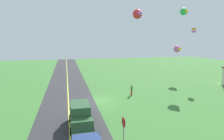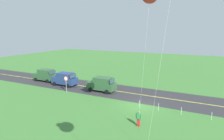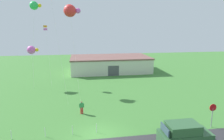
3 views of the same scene
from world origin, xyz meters
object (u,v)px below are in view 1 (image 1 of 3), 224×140
at_px(kite_red_low, 138,14).
at_px(kite_green_far, 184,11).
at_px(person_adult_near, 132,90).
at_px(kite_blue_mid, 177,49).
at_px(car_suv_foreground, 80,115).
at_px(kite_yellow_high, 194,30).
at_px(stop_sign, 124,127).

bearing_deg(kite_red_low, kite_green_far, 117.69).
xyz_separation_m(person_adult_near, kite_blue_mid, (-8.11, 12.70, 5.62)).
distance_m(car_suv_foreground, person_adult_near, 12.00).
bearing_deg(car_suv_foreground, person_adult_near, 136.24).
bearing_deg(kite_blue_mid, person_adult_near, -57.42).
bearing_deg(kite_yellow_high, person_adult_near, -67.87).
bearing_deg(kite_green_far, car_suv_foreground, -53.43).
distance_m(stop_sign, kite_green_far, 30.11).
relative_size(car_suv_foreground, kite_yellow_high, 0.42).
height_order(stop_sign, person_adult_near, stop_sign).
xyz_separation_m(kite_red_low, kite_yellow_high, (-5.07, 13.58, -1.94)).
height_order(car_suv_foreground, kite_red_low, kite_red_low).
relative_size(kite_red_low, kite_green_far, 0.88).
relative_size(stop_sign, kite_green_far, 0.18).
bearing_deg(kite_yellow_high, kite_blue_mid, -137.96).
relative_size(car_suv_foreground, kite_red_low, 0.34).
bearing_deg(kite_blue_mid, kite_red_low, -58.15).
xyz_separation_m(car_suv_foreground, kite_red_low, (-9.55, 9.36, 10.90)).
height_order(kite_red_low, kite_green_far, kite_green_far).
relative_size(person_adult_near, kite_yellow_high, 0.15).
xyz_separation_m(kite_red_low, kite_green_far, (-6.30, 12.01, 1.69)).
distance_m(stop_sign, kite_yellow_high, 29.06).
relative_size(kite_red_low, kite_blue_mid, 1.78).
xyz_separation_m(person_adult_near, kite_red_low, (-0.89, 1.06, 11.19)).
distance_m(person_adult_near, kite_blue_mid, 16.08).
bearing_deg(kite_green_far, kite_blue_mid, -158.15).
xyz_separation_m(kite_yellow_high, kite_green_far, (-1.23, -1.57, 3.63)).
xyz_separation_m(person_adult_near, kite_yellow_high, (-5.96, 14.65, 9.25)).
height_order(kite_yellow_high, kite_green_far, kite_green_far).
height_order(stop_sign, kite_yellow_high, kite_yellow_high).
xyz_separation_m(stop_sign, kite_blue_mid, (-21.44, 18.14, 4.68)).
bearing_deg(car_suv_foreground, kite_blue_mid, 128.63).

